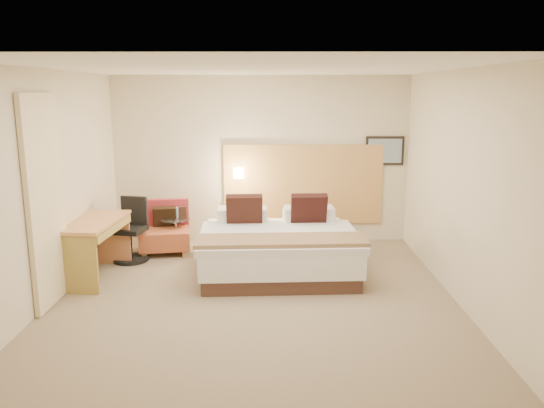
{
  "coord_description": "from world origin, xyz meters",
  "views": [
    {
      "loc": [
        0.25,
        -6.11,
        2.45
      ],
      "look_at": [
        0.2,
        0.68,
        1.0
      ],
      "focal_mm": 35.0,
      "sensor_mm": 36.0,
      "label": 1
    }
  ],
  "objects_px": {
    "lounge_chair": "(165,232)",
    "desk_chair": "(131,235)",
    "bed": "(278,246)",
    "side_table": "(176,233)",
    "desk": "(96,233)"
  },
  "relations": [
    {
      "from": "lounge_chair",
      "to": "desk",
      "type": "distance_m",
      "value": 1.38
    },
    {
      "from": "lounge_chair",
      "to": "desk_chair",
      "type": "distance_m",
      "value": 0.59
    },
    {
      "from": "bed",
      "to": "side_table",
      "type": "height_order",
      "value": "bed"
    },
    {
      "from": "desk_chair",
      "to": "bed",
      "type": "bearing_deg",
      "value": -10.55
    },
    {
      "from": "bed",
      "to": "desk",
      "type": "xyz_separation_m",
      "value": [
        -2.39,
        -0.36,
        0.29
      ]
    },
    {
      "from": "bed",
      "to": "lounge_chair",
      "type": "height_order",
      "value": "bed"
    },
    {
      "from": "lounge_chair",
      "to": "desk",
      "type": "relative_size",
      "value": 0.65
    },
    {
      "from": "bed",
      "to": "lounge_chair",
      "type": "distance_m",
      "value": 1.93
    },
    {
      "from": "desk_chair",
      "to": "lounge_chair",
      "type": "bearing_deg",
      "value": 45.85
    },
    {
      "from": "side_table",
      "to": "desk",
      "type": "height_order",
      "value": "desk"
    },
    {
      "from": "bed",
      "to": "lounge_chair",
      "type": "xyz_separation_m",
      "value": [
        -1.74,
        0.82,
        -0.02
      ]
    },
    {
      "from": "side_table",
      "to": "desk_chair",
      "type": "bearing_deg",
      "value": -138.69
    },
    {
      "from": "desk",
      "to": "desk_chair",
      "type": "distance_m",
      "value": 0.83
    },
    {
      "from": "lounge_chair",
      "to": "desk_chair",
      "type": "height_order",
      "value": "desk_chair"
    },
    {
      "from": "desk",
      "to": "desk_chair",
      "type": "bearing_deg",
      "value": 72.24
    }
  ]
}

